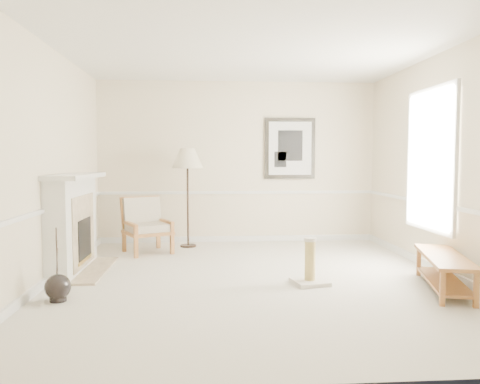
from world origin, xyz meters
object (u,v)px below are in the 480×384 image
object	(u,v)px
armchair	(145,223)
floor_vase	(58,288)
bench	(444,267)
scratching_post	(310,270)
floor_lamp	(188,161)

from	to	relation	value
armchair	floor_vase	bearing A→B (deg)	-129.69
bench	scratching_post	size ratio (longest dim) A/B	2.63
floor_vase	floor_lamp	bearing A→B (deg)	67.35
floor_lamp	bench	world-z (taller)	floor_lamp
scratching_post	bench	bearing A→B (deg)	-13.47
floor_lamp	floor_vase	bearing A→B (deg)	-112.65
armchair	bench	bearing A→B (deg)	-60.95
floor_vase	bench	size ratio (longest dim) A/B	0.54
armchair	scratching_post	world-z (taller)	armchair
floor_lamp	bench	xyz separation A→B (m)	(3.04, -2.89, -1.20)
floor_vase	armchair	bearing A→B (deg)	77.37
bench	floor_vase	bearing A→B (deg)	-178.30
armchair	scratching_post	bearing A→B (deg)	-70.90
floor_lamp	scratching_post	size ratio (longest dim) A/B	3.01
bench	floor_lamp	bearing A→B (deg)	136.41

